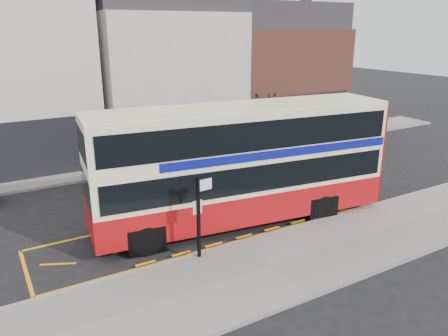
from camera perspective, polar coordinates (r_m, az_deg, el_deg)
ground at (r=16.57m, az=1.25°, el=-9.55°), size 120.00×120.00×0.00m
pavement at (r=14.87m, az=6.01°, el=-12.78°), size 40.00×4.00×0.15m
kerb at (r=16.25m, az=1.95°, el=-9.84°), size 40.00×0.15×0.15m
far_pavement at (r=25.88m, az=-11.58°, el=0.54°), size 50.00×3.00×0.15m
road_markings at (r=17.81m, az=-1.46°, el=-7.49°), size 14.00×3.40×0.01m
terrace_left at (r=27.68m, az=-26.14°, el=11.33°), size 8.00×8.01×11.80m
terrace_green_shop at (r=29.81m, az=-8.28°, el=12.79°), size 9.00×8.01×11.30m
terrace_right at (r=34.27m, az=6.15°, el=12.68°), size 9.00×8.01×10.30m
double_decker_bus at (r=17.34m, az=2.41°, el=0.70°), size 12.22×4.21×4.78m
bus_stop_post at (r=14.57m, az=-3.17°, el=-5.44°), size 0.71×0.13×2.85m
car_grey at (r=22.93m, az=-12.45°, el=-0.35°), size 3.89×1.76×1.24m
car_white at (r=27.37m, az=4.76°, el=3.02°), size 4.73×3.15×1.27m
street_tree_right at (r=29.39m, az=5.25°, el=8.91°), size 2.10×2.10×4.53m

